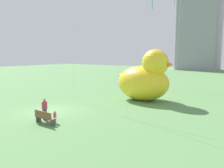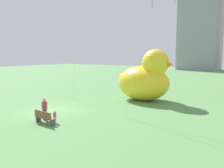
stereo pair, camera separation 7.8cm
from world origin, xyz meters
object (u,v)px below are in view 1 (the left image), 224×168
park_bench (44,117)px  person_child (55,116)px  person_adult (45,108)px  giant_inflatable_duck (145,79)px

park_bench → person_child: park_bench is taller
person_adult → giant_inflatable_duck: size_ratio=0.25×
person_adult → giant_inflatable_duck: 10.85m
giant_inflatable_duck → person_child: bearing=-98.1°
person_child → giant_inflatable_duck: size_ratio=0.14×
park_bench → giant_inflatable_duck: giant_inflatable_duck is taller
giant_inflatable_duck → person_adult: bearing=-104.4°
park_bench → person_child: 0.70m
park_bench → person_child: (0.37, 0.59, -0.01)m
park_bench → giant_inflatable_duck: size_ratio=0.28×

